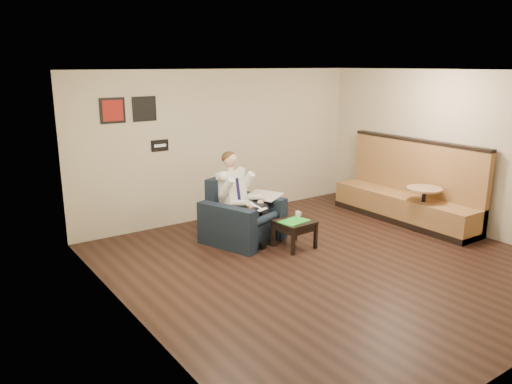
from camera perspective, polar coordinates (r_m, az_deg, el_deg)
ground at (r=7.62m, az=8.27°, el=-8.00°), size 6.00×6.00×0.00m
wall_back at (r=9.57m, az=-3.80°, el=5.45°), size 6.00×0.02×2.80m
wall_left at (r=5.63m, az=-14.12°, el=-1.36°), size 0.02×6.00×2.80m
wall_right at (r=9.50m, az=21.98°, el=4.37°), size 0.02×6.00×2.80m
ceiling at (r=7.05m, az=9.11°, el=13.53°), size 6.00×6.00×0.02m
seating_sign at (r=8.94m, az=-10.93°, el=5.24°), size 0.32×0.02×0.20m
art_print_left at (r=8.57m, az=-16.07°, el=8.94°), size 0.42×0.03×0.42m
art_print_right at (r=8.77m, az=-12.64°, el=9.26°), size 0.42×0.03×0.42m
armchair at (r=8.28m, az=-1.50°, el=-2.17°), size 1.38×1.38×1.05m
seated_man at (r=8.15m, az=-0.74°, el=-1.03°), size 0.98×1.19×1.43m
lap_papers at (r=8.11m, az=-0.10°, el=-1.66°), size 0.35×0.41×0.01m
newspaper at (r=8.51m, az=0.88°, el=-0.40°), size 0.64×0.70×0.01m
side_table at (r=8.10m, az=4.39°, el=-4.82°), size 0.57×0.57×0.45m
green_folder at (r=8.00m, az=4.36°, el=-3.34°), size 0.50×0.39×0.01m
coffee_mug at (r=8.22m, az=4.81°, el=-2.56°), size 0.08×0.08×0.09m
smartphone at (r=8.17m, az=3.94°, el=-2.94°), size 0.15×0.09×0.01m
banquette at (r=9.71m, az=16.74°, el=1.12°), size 0.70×2.95×1.51m
cafe_table at (r=9.39m, az=18.53°, el=-1.81°), size 0.81×0.81×0.77m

